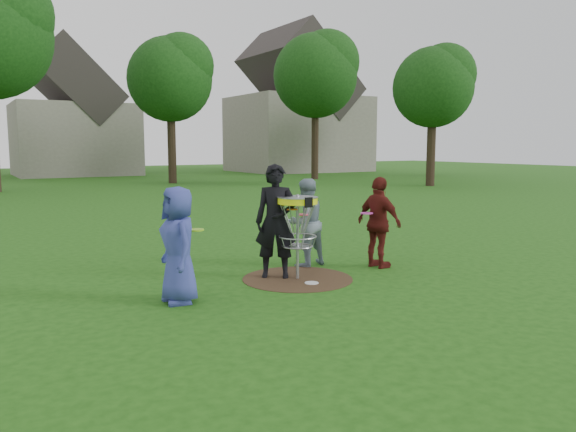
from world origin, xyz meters
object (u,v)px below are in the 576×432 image
player_maroon (379,222)px  player_grey (305,222)px  player_blue (179,245)px  player_black (276,221)px  disc_golf_basket (298,217)px

player_maroon → player_grey: bearing=43.8°
player_blue → player_black: 1.97m
player_blue → player_maroon: (3.81, 0.30, 0.00)m
disc_golf_basket → player_maroon: bearing=-0.2°
player_grey → disc_golf_basket: bearing=41.5°
player_maroon → player_black: bearing=73.3°
player_grey → player_maroon: (1.03, -0.80, 0.02)m
player_grey → player_maroon: size_ratio=0.97×
player_blue → disc_golf_basket: size_ratio=1.17×
player_grey → disc_golf_basket: (-0.66, -0.79, 0.23)m
player_blue → player_maroon: player_maroon is taller
player_black → player_blue: bearing=-128.8°
player_black → player_grey: size_ratio=1.18×
player_black → player_grey: bearing=63.7°
player_black → player_maroon: bearing=25.6°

